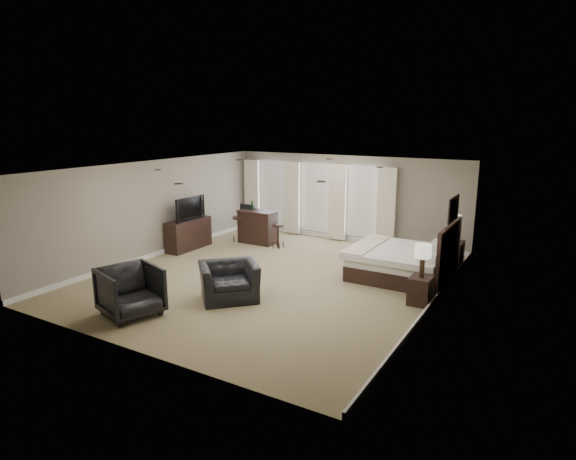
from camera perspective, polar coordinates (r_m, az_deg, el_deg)
The scene contains 16 objects.
room at distance 11.11m, azimuth -1.93°, elevation 0.72°, with size 7.60×8.60×2.64m.
window_bay at distance 15.12m, azimuth 3.18°, elevation 3.65°, with size 5.25×0.20×2.30m.
bed at distance 11.61m, azimuth 13.21°, elevation -2.13°, with size 2.20×2.10×1.40m, color silver.
nightstand_near at distance 10.17m, azimuth 15.43°, elevation -6.90°, with size 0.42×0.52×0.57m, color black.
nightstand_far at distance 12.87m, azimuth 18.85°, elevation -2.71°, with size 0.50×0.61×0.66m, color black.
lamp_near at distance 9.98m, azimuth 15.65°, elevation -3.55°, with size 0.33×0.33×0.67m, color beige.
lamp_far at distance 12.71m, azimuth 19.07°, elevation 0.20°, with size 0.33×0.33×0.67m, color beige.
wall_art at distance 11.12m, azimuth 19.00°, elevation 2.39°, with size 0.04×0.96×0.56m, color slate.
dresser at distance 14.10m, azimuth -11.70°, elevation -0.49°, with size 0.48×1.49×0.86m, color black.
tv at distance 14.00m, azimuth -11.80°, elevation 1.53°, with size 1.14×0.66×0.15m, color black.
armchair_near at distance 10.07m, azimuth -7.02°, elevation -5.34°, with size 1.17×0.76×1.02m, color black.
armchair_far at distance 9.65m, azimuth -18.19°, elevation -6.67°, with size 1.02×0.96×1.05m, color black.
bar_counter at distance 14.47m, azimuth -3.61°, elevation 0.38°, with size 1.15×0.60×1.00m, color black.
bar_stool_left at distance 14.66m, azimuth -5.82°, elevation 0.07°, with size 0.37×0.37×0.78m, color black.
bar_stool_right at distance 13.90m, azimuth -1.18°, elevation -0.74°, with size 0.34×0.34×0.71m, color black.
desk_chair at distance 14.97m, azimuth -4.28°, elevation 1.07°, with size 0.58×0.58×1.14m, color black.
Camera 1 is at (5.80, -9.17, 3.68)m, focal length 30.00 mm.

